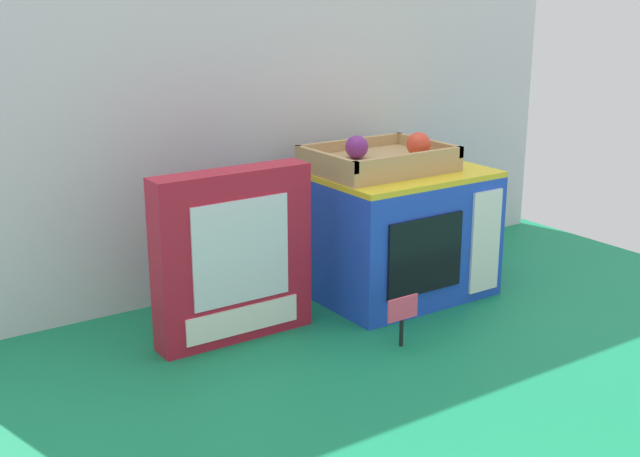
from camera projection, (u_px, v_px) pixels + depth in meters
The scene contains 7 objects.
ground_plane at pixel (351, 313), 1.73m from camera, with size 1.70×1.70×0.00m, color #147A4C.
display_back_panel at pixel (277, 112), 1.85m from camera, with size 1.61×0.03×0.78m, color silver.
toy_microwave at pixel (395, 232), 1.82m from camera, with size 0.37×0.31×0.28m.
food_groups_crate at pixel (380, 160), 1.77m from camera, with size 0.29×0.22×0.08m.
cookie_set_box at pixel (233, 256), 1.57m from camera, with size 0.32×0.07×0.33m.
price_sign at pixel (402, 314), 1.55m from camera, with size 0.07×0.01×0.10m.
loose_toy_apple at pixel (483, 259), 1.97m from camera, with size 0.06×0.06×0.06m, color red.
Camera 1 is at (-0.96, -1.29, 0.66)m, focal length 46.23 mm.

